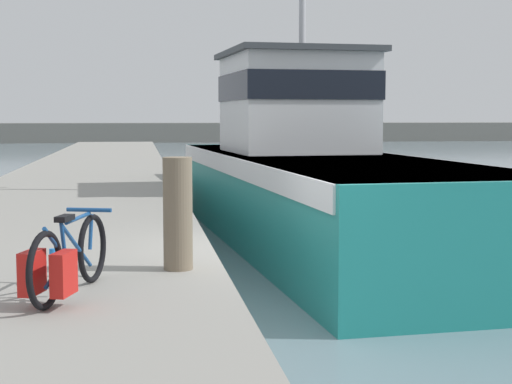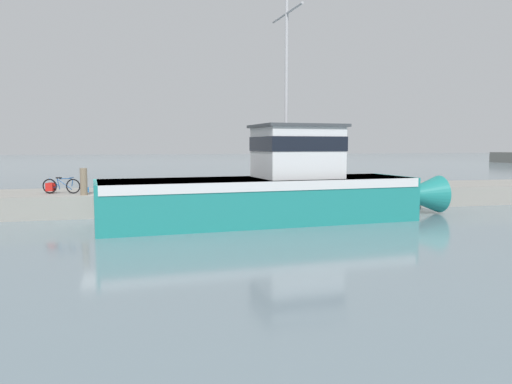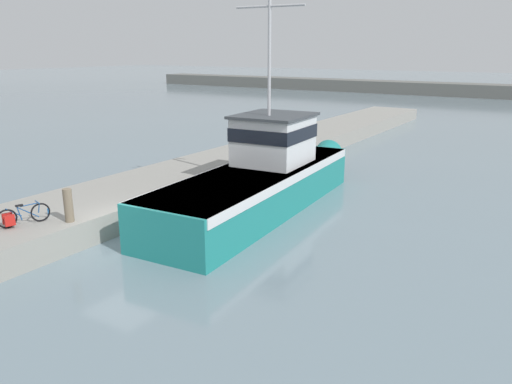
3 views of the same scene
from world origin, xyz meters
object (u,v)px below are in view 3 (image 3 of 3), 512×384
object	(u,v)px
fishing_boat_main	(264,176)
mooring_post	(68,205)
water_bottle_by_bike	(48,211)
bicycle_touring	(19,216)

from	to	relation	value
fishing_boat_main	mooring_post	world-z (taller)	fishing_boat_main
mooring_post	water_bottle_by_bike	bearing A→B (deg)	176.93
mooring_post	water_bottle_by_bike	size ratio (longest dim) A/B	4.94
bicycle_touring	mooring_post	xyz separation A→B (m)	(1.06, 1.20, 0.25)
bicycle_touring	mooring_post	distance (m)	1.63
fishing_boat_main	mooring_post	size ratio (longest dim) A/B	13.09
water_bottle_by_bike	fishing_boat_main	bearing A→B (deg)	60.57
fishing_boat_main	bicycle_touring	xyz separation A→B (m)	(-4.15, -9.03, -0.07)
mooring_post	water_bottle_by_bike	world-z (taller)	mooring_post
water_bottle_by_bike	mooring_post	bearing A→B (deg)	-3.07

